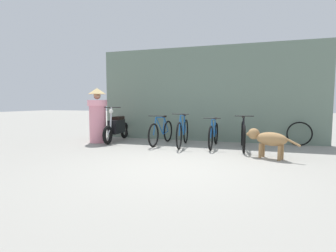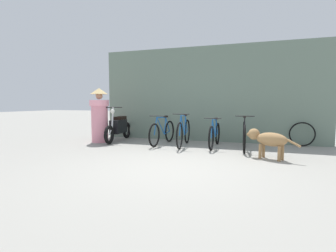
{
  "view_description": "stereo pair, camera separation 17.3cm",
  "coord_description": "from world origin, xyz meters",
  "px_view_note": "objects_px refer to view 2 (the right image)",
  "views": [
    {
      "loc": [
        1.3,
        -4.71,
        1.22
      ],
      "look_at": [
        -0.58,
        1.38,
        0.65
      ],
      "focal_mm": 28.0,
      "sensor_mm": 36.0,
      "label": 1
    },
    {
      "loc": [
        1.47,
        -4.66,
        1.22
      ],
      "look_at": [
        -0.58,
        1.38,
        0.65
      ],
      "focal_mm": 28.0,
      "sensor_mm": 36.0,
      "label": 2
    }
  ],
  "objects_px": {
    "bicycle_2": "(215,135)",
    "bicycle_3": "(244,135)",
    "bicycle_1": "(184,133)",
    "stray_dog": "(268,139)",
    "motorcycle": "(118,128)",
    "person_in_robes": "(100,115)",
    "bicycle_0": "(162,132)",
    "spare_tire_left": "(302,134)"
  },
  "relations": [
    {
      "from": "bicycle_2",
      "to": "bicycle_3",
      "type": "relative_size",
      "value": 0.96
    },
    {
      "from": "bicycle_1",
      "to": "stray_dog",
      "type": "relative_size",
      "value": 1.64
    },
    {
      "from": "motorcycle",
      "to": "stray_dog",
      "type": "bearing_deg",
      "value": 68.02
    },
    {
      "from": "person_in_robes",
      "to": "bicycle_1",
      "type": "bearing_deg",
      "value": -134.98
    },
    {
      "from": "bicycle_2",
      "to": "bicycle_3",
      "type": "xyz_separation_m",
      "value": [
        0.79,
        -0.11,
        0.03
      ]
    },
    {
      "from": "motorcycle",
      "to": "bicycle_3",
      "type": "bearing_deg",
      "value": 80.4
    },
    {
      "from": "stray_dog",
      "to": "bicycle_1",
      "type": "bearing_deg",
      "value": 0.94
    },
    {
      "from": "bicycle_0",
      "to": "person_in_robes",
      "type": "relative_size",
      "value": 1.05
    },
    {
      "from": "spare_tire_left",
      "to": "person_in_robes",
      "type": "bearing_deg",
      "value": -169.31
    },
    {
      "from": "bicycle_3",
      "to": "spare_tire_left",
      "type": "height_order",
      "value": "bicycle_3"
    },
    {
      "from": "bicycle_1",
      "to": "motorcycle",
      "type": "xyz_separation_m",
      "value": [
        -2.22,
        0.28,
        0.05
      ]
    },
    {
      "from": "bicycle_1",
      "to": "bicycle_3",
      "type": "height_order",
      "value": "bicycle_1"
    },
    {
      "from": "bicycle_1",
      "to": "bicycle_2",
      "type": "relative_size",
      "value": 1.06
    },
    {
      "from": "bicycle_1",
      "to": "spare_tire_left",
      "type": "height_order",
      "value": "bicycle_1"
    },
    {
      "from": "bicycle_0",
      "to": "bicycle_2",
      "type": "height_order",
      "value": "bicycle_0"
    },
    {
      "from": "bicycle_0",
      "to": "bicycle_3",
      "type": "bearing_deg",
      "value": 91.17
    },
    {
      "from": "bicycle_0",
      "to": "bicycle_2",
      "type": "relative_size",
      "value": 1.04
    },
    {
      "from": "person_in_robes",
      "to": "bicycle_0",
      "type": "bearing_deg",
      "value": -130.68
    },
    {
      "from": "bicycle_1",
      "to": "stray_dog",
      "type": "xyz_separation_m",
      "value": [
        2.17,
        -1.03,
        0.05
      ]
    },
    {
      "from": "bicycle_3",
      "to": "spare_tire_left",
      "type": "relative_size",
      "value": 2.56
    },
    {
      "from": "bicycle_3",
      "to": "motorcycle",
      "type": "distance_m",
      "value": 3.87
    },
    {
      "from": "bicycle_1",
      "to": "bicycle_0",
      "type": "bearing_deg",
      "value": -104.14
    },
    {
      "from": "motorcycle",
      "to": "stray_dog",
      "type": "relative_size",
      "value": 1.74
    },
    {
      "from": "bicycle_3",
      "to": "spare_tire_left",
      "type": "bearing_deg",
      "value": 120.36
    },
    {
      "from": "bicycle_1",
      "to": "spare_tire_left",
      "type": "bearing_deg",
      "value": 103.56
    },
    {
      "from": "bicycle_1",
      "to": "person_in_robes",
      "type": "xyz_separation_m",
      "value": [
        -2.66,
        -0.11,
        0.47
      ]
    },
    {
      "from": "bicycle_3",
      "to": "person_in_robes",
      "type": "distance_m",
      "value": 4.32
    },
    {
      "from": "person_in_robes",
      "to": "spare_tire_left",
      "type": "distance_m",
      "value": 5.93
    },
    {
      "from": "motorcycle",
      "to": "person_in_robes",
      "type": "distance_m",
      "value": 0.72
    },
    {
      "from": "motorcycle",
      "to": "person_in_robes",
      "type": "xyz_separation_m",
      "value": [
        -0.44,
        -0.38,
        0.42
      ]
    },
    {
      "from": "stray_dog",
      "to": "spare_tire_left",
      "type": "height_order",
      "value": "spare_tire_left"
    },
    {
      "from": "bicycle_0",
      "to": "person_in_robes",
      "type": "height_order",
      "value": "person_in_robes"
    },
    {
      "from": "bicycle_3",
      "to": "motorcycle",
      "type": "xyz_separation_m",
      "value": [
        -3.86,
        0.28,
        0.06
      ]
    },
    {
      "from": "stray_dog",
      "to": "bicycle_2",
      "type": "bearing_deg",
      "value": -14.32
    },
    {
      "from": "spare_tire_left",
      "to": "stray_dog",
      "type": "bearing_deg",
      "value": -115.63
    },
    {
      "from": "bicycle_1",
      "to": "motorcycle",
      "type": "relative_size",
      "value": 0.94
    },
    {
      "from": "motorcycle",
      "to": "spare_tire_left",
      "type": "height_order",
      "value": "motorcycle"
    },
    {
      "from": "bicycle_1",
      "to": "spare_tire_left",
      "type": "relative_size",
      "value": 2.61
    },
    {
      "from": "bicycle_2",
      "to": "motorcycle",
      "type": "height_order",
      "value": "motorcycle"
    },
    {
      "from": "bicycle_2",
      "to": "spare_tire_left",
      "type": "distance_m",
      "value": 2.46
    },
    {
      "from": "bicycle_2",
      "to": "spare_tire_left",
      "type": "bearing_deg",
      "value": 111.83
    },
    {
      "from": "bicycle_1",
      "to": "bicycle_2",
      "type": "xyz_separation_m",
      "value": [
        0.85,
        0.1,
        -0.04
      ]
    }
  ]
}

